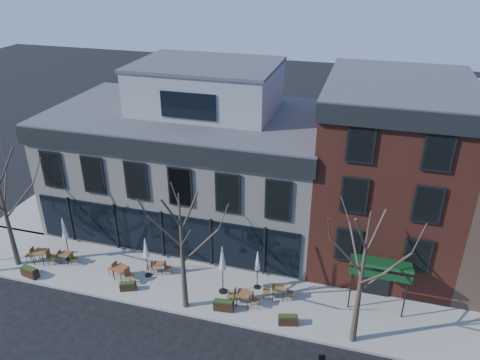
# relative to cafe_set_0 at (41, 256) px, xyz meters

# --- Properties ---
(ground) EXTENTS (120.00, 120.00, 0.00)m
(ground) POSITION_rel_cafe_set_0_xyz_m (7.14, 2.70, -0.68)
(ground) COLOR black
(ground) RESTS_ON ground
(sidewalk_front) EXTENTS (33.50, 4.70, 0.15)m
(sidewalk_front) POSITION_rel_cafe_set_0_xyz_m (10.39, 0.55, -0.60)
(sidewalk_front) COLOR gray
(sidewalk_front) RESTS_ON ground
(sidewalk_side) EXTENTS (4.50, 12.00, 0.15)m
(sidewalk_side) POSITION_rel_cafe_set_0_xyz_m (-4.11, 8.70, -0.60)
(sidewalk_side) COLOR gray
(sidewalk_side) RESTS_ON ground
(corner_building) EXTENTS (18.39, 10.39, 11.10)m
(corner_building) POSITION_rel_cafe_set_0_xyz_m (7.21, 7.77, 4.04)
(corner_building) COLOR beige
(corner_building) RESTS_ON ground
(red_brick_building) EXTENTS (8.20, 11.78, 11.18)m
(red_brick_building) POSITION_rel_cafe_set_0_xyz_m (20.14, 7.68, 4.96)
(red_brick_building) COLOR brown
(red_brick_building) RESTS_ON ground
(tree_corner) EXTENTS (3.93, 3.98, 7.92)m
(tree_corner) POSITION_rel_cafe_set_0_xyz_m (-1.35, -0.50, 3.57)
(tree_corner) COLOR #382B21
(tree_corner) RESTS_ON sidewalk_front
(tree_mid) EXTENTS (3.50, 3.55, 7.04)m
(tree_mid) POSITION_rel_cafe_set_0_xyz_m (10.15, -1.20, 3.11)
(tree_mid) COLOR #382B21
(tree_mid) RESTS_ON sidewalk_front
(tree_right) EXTENTS (3.72, 3.77, 7.48)m
(tree_right) POSITION_rel_cafe_set_0_xyz_m (19.15, -1.20, 3.34)
(tree_right) COLOR #382B21
(tree_right) RESTS_ON sidewalk_front
(cafe_set_0) EXTENTS (1.99, 0.87, 1.03)m
(cafe_set_0) POSITION_rel_cafe_set_0_xyz_m (0.00, 0.00, 0.00)
(cafe_set_0) COLOR brown
(cafe_set_0) RESTS_ON sidewalk_front
(cafe_set_1) EXTENTS (1.57, 0.64, 0.83)m
(cafe_set_1) POSITION_rel_cafe_set_0_xyz_m (1.51, 0.40, -0.10)
(cafe_set_1) COLOR brown
(cafe_set_1) RESTS_ON sidewalk_front
(cafe_set_2) EXTENTS (1.95, 1.01, 1.00)m
(cafe_set_2) POSITION_rel_cafe_set_0_xyz_m (5.61, -0.07, -0.01)
(cafe_set_2) COLOR brown
(cafe_set_2) RESTS_ON sidewalk_front
(cafe_set_3) EXTENTS (1.59, 0.72, 0.82)m
(cafe_set_3) POSITION_rel_cafe_set_0_xyz_m (7.49, 1.08, -0.11)
(cafe_set_3) COLOR brown
(cafe_set_3) RESTS_ON sidewalk_front
(cafe_set_4) EXTENTS (1.85, 0.76, 0.97)m
(cafe_set_4) POSITION_rel_cafe_set_0_xyz_m (13.17, -0.23, -0.03)
(cafe_set_4) COLOR brown
(cafe_set_4) RESTS_ON sidewalk_front
(cafe_set_5) EXTENTS (1.78, 0.81, 0.92)m
(cafe_set_5) POSITION_rel_cafe_set_0_xyz_m (14.89, 0.81, -0.06)
(cafe_set_5) COLOR brown
(cafe_set_5) RESTS_ON sidewalk_front
(umbrella_0) EXTENTS (0.48, 0.48, 3.00)m
(umbrella_0) POSITION_rel_cafe_set_0_xyz_m (1.43, 0.83, 1.59)
(umbrella_0) COLOR black
(umbrella_0) RESTS_ON sidewalk_front
(umbrella_2) EXTENTS (0.42, 0.42, 2.65)m
(umbrella_2) POSITION_rel_cafe_set_0_xyz_m (6.99, 0.65, 1.34)
(umbrella_2) COLOR black
(umbrella_2) RESTS_ON sidewalk_front
(umbrella_3) EXTENTS (0.50, 0.50, 3.10)m
(umbrella_3) POSITION_rel_cafe_set_0_xyz_m (11.75, 0.48, 1.66)
(umbrella_3) COLOR black
(umbrella_3) RESTS_ON sidewalk_front
(umbrella_4) EXTENTS (0.40, 0.40, 2.53)m
(umbrella_4) POSITION_rel_cafe_set_0_xyz_m (13.54, 1.39, 1.26)
(umbrella_4) COLOR black
(umbrella_4) RESTS_ON sidewalk_front
(planter_0) EXTENTS (1.18, 0.65, 0.62)m
(planter_0) POSITION_rel_cafe_set_0_xyz_m (0.21, -1.35, -0.22)
(planter_0) COLOR black
(planter_0) RESTS_ON sidewalk_front
(planter_1) EXTENTS (0.99, 0.68, 0.52)m
(planter_1) POSITION_rel_cafe_set_0_xyz_m (6.45, -0.85, -0.27)
(planter_1) COLOR #332311
(planter_1) RESTS_ON sidewalk_front
(planter_2) EXTENTS (1.12, 0.55, 0.61)m
(planter_2) POSITION_rel_cafe_set_0_xyz_m (12.25, -0.92, -0.23)
(planter_2) COLOR black
(planter_2) RESTS_ON sidewalk_front
(planter_3) EXTENTS (1.08, 0.65, 0.56)m
(planter_3) POSITION_rel_cafe_set_0_xyz_m (15.80, -1.02, -0.25)
(planter_3) COLOR #322010
(planter_3) RESTS_ON sidewalk_front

